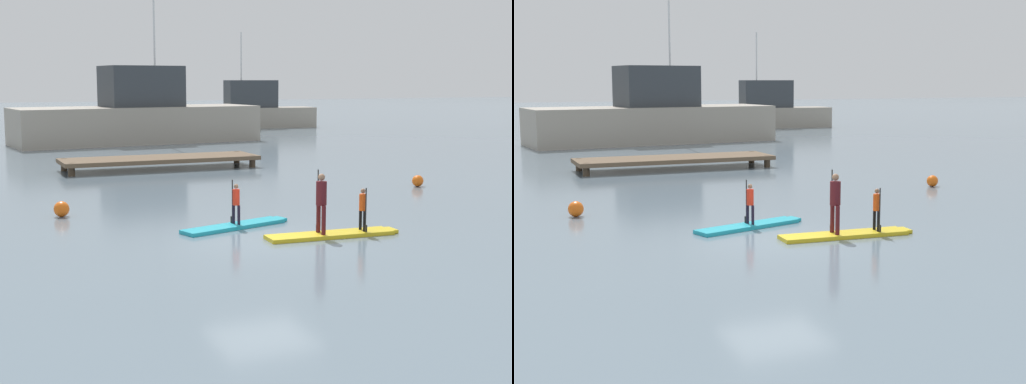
# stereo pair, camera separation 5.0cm
# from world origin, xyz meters

# --- Properties ---
(ground_plane) EXTENTS (240.00, 240.00, 0.00)m
(ground_plane) POSITION_xyz_m (0.00, 0.00, 0.00)
(ground_plane) COLOR slate
(paddleboard_near) EXTENTS (3.28, 1.49, 0.10)m
(paddleboard_near) POSITION_xyz_m (0.04, 1.81, 0.05)
(paddleboard_near) COLOR #1E9EB2
(paddleboard_near) RESTS_ON ground
(paddler_child_solo) EXTENTS (0.24, 0.38, 1.18)m
(paddler_child_solo) POSITION_xyz_m (0.04, 1.83, 0.71)
(paddler_child_solo) COLOR black
(paddler_child_solo) RESTS_ON paddleboard_near
(paddleboard_far) EXTENTS (3.52, 0.90, 0.10)m
(paddleboard_far) POSITION_xyz_m (1.86, -0.19, 0.05)
(paddleboard_far) COLOR gold
(paddleboard_far) RESTS_ON ground
(paddler_adult) EXTENTS (0.28, 0.49, 1.59)m
(paddler_adult) POSITION_xyz_m (1.54, -0.17, 0.97)
(paddler_adult) COLOR #4C1419
(paddler_adult) RESTS_ON paddleboard_far
(paddler_child_front) EXTENTS (0.20, 0.39, 1.12)m
(paddler_child_front) POSITION_xyz_m (2.70, -0.26, 0.71)
(paddler_child_front) COLOR black
(paddler_child_front) RESTS_ON paddleboard_far
(fishing_boat_white_large) EXTENTS (15.56, 6.30, 14.60)m
(fishing_boat_white_large) POSITION_xyz_m (4.39, 29.56, 1.60)
(fishing_boat_white_large) COLOR #9E9384
(fishing_boat_white_large) RESTS_ON ground
(motor_boat_small_navy) EXTENTS (9.72, 3.78, 7.72)m
(motor_boat_small_navy) POSITION_xyz_m (16.95, 40.34, 1.43)
(motor_boat_small_navy) COLOR #9E9384
(motor_boat_small_navy) RESTS_ON ground
(floating_dock) EXTENTS (8.64, 2.53, 0.54)m
(floating_dock) POSITION_xyz_m (1.79, 15.37, 0.44)
(floating_dock) COLOR brown
(floating_dock) RESTS_ON ground
(mooring_buoy_near) EXTENTS (0.45, 0.45, 0.45)m
(mooring_buoy_near) POSITION_xyz_m (-4.00, 5.28, 0.23)
(mooring_buoy_near) COLOR orange
(mooring_buoy_near) RESTS_ON ground
(mooring_buoy_mid) EXTENTS (0.42, 0.42, 0.42)m
(mooring_buoy_mid) POSITION_xyz_m (9.08, 6.39, 0.21)
(mooring_buoy_mid) COLOR orange
(mooring_buoy_mid) RESTS_ON ground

